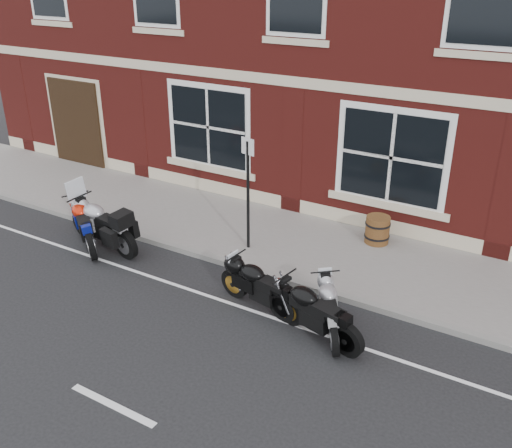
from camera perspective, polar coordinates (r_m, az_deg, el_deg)
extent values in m
plane|color=black|center=(10.88, -3.06, -8.46)|extent=(80.00, 80.00, 0.00)
cube|color=slate|center=(13.10, 4.25, -2.04)|extent=(30.00, 3.00, 0.12)
cube|color=slate|center=(11.88, 0.76, -5.00)|extent=(30.00, 0.16, 0.12)
cylinder|color=black|center=(13.99, -16.71, 0.04)|extent=(0.71, 0.26, 0.70)
cylinder|color=black|center=(12.78, -12.81, -1.91)|extent=(0.71, 0.26, 0.70)
cube|color=black|center=(13.27, -15.15, 0.62)|extent=(0.91, 0.41, 0.24)
ellipsoid|color=#A09FA4|center=(13.34, -15.62, 1.32)|extent=(0.67, 0.49, 0.35)
cube|color=black|center=(12.89, -14.09, 0.45)|extent=(0.64, 0.39, 0.11)
cube|color=silver|center=(13.63, -17.12, 3.48)|extent=(0.12, 0.46, 0.49)
cylinder|color=black|center=(14.28, -16.90, 0.45)|extent=(0.61, 0.50, 0.66)
cylinder|color=black|center=(12.92, -16.02, -2.08)|extent=(0.61, 0.50, 0.66)
cube|color=black|center=(13.50, -16.69, 0.68)|extent=(0.81, 0.69, 0.23)
ellipsoid|color=#BB1C08|center=(13.59, -16.84, 1.40)|extent=(0.69, 0.64, 0.33)
cube|color=black|center=(13.09, -16.49, 0.33)|extent=(0.62, 0.55, 0.10)
cylinder|color=black|center=(11.10, -2.02, -5.86)|extent=(0.62, 0.24, 0.61)
cylinder|color=black|center=(10.33, 3.56, -8.47)|extent=(0.62, 0.24, 0.61)
cube|color=black|center=(10.56, 0.48, -5.55)|extent=(0.79, 0.37, 0.21)
ellipsoid|color=black|center=(10.58, -0.10, -4.75)|extent=(0.59, 0.44, 0.30)
cube|color=black|center=(10.31, 2.07, -5.89)|extent=(0.56, 0.34, 0.10)
cylinder|color=black|center=(10.74, 7.23, -7.36)|extent=(0.38, 0.54, 0.56)
cylinder|color=black|center=(9.69, 8.02, -11.38)|extent=(0.38, 0.54, 0.56)
cube|color=black|center=(10.08, 7.67, -7.72)|extent=(0.54, 0.72, 0.19)
ellipsoid|color=#99999D|center=(10.14, 7.62, -6.81)|extent=(0.52, 0.59, 0.28)
cube|color=black|center=(9.75, 7.92, -8.48)|extent=(0.44, 0.53, 0.09)
cylinder|color=black|center=(10.41, 2.83, -8.08)|extent=(0.64, 0.28, 0.63)
cylinder|color=black|center=(9.68, 9.21, -11.25)|extent=(0.64, 0.28, 0.63)
cube|color=black|center=(9.87, 5.75, -7.90)|extent=(0.82, 0.42, 0.22)
ellipsoid|color=black|center=(9.88, 5.11, -7.00)|extent=(0.62, 0.48, 0.32)
cube|color=black|center=(9.62, 7.59, -8.38)|extent=(0.59, 0.38, 0.10)
cylinder|color=#4E3115|center=(13.18, 12.04, -0.56)|extent=(0.54, 0.54, 0.63)
cylinder|color=black|center=(13.25, 11.99, -1.15)|extent=(0.57, 0.57, 0.05)
cylinder|color=black|center=(13.12, 12.10, 0.04)|extent=(0.57, 0.57, 0.05)
cylinder|color=black|center=(12.31, -0.80, 2.79)|extent=(0.07, 0.07, 2.46)
cube|color=silver|center=(11.93, -0.83, 7.77)|extent=(0.35, 0.11, 0.36)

